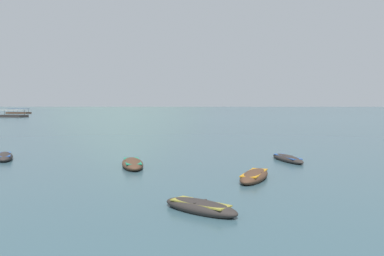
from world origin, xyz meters
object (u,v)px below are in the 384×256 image
(ferry_0, at_px, (11,116))
(rowboat_2, at_px, (254,176))
(rowboat_0, at_px, (200,207))
(rowboat_1, at_px, (288,159))
(rowboat_6, at_px, (4,157))
(ferry_1, at_px, (19,113))
(rowboat_5, at_px, (132,164))

(ferry_0, bearing_deg, rowboat_2, -59.23)
(rowboat_0, distance_m, rowboat_1, 14.36)
(rowboat_0, relative_size, ferry_0, 0.28)
(rowboat_1, bearing_deg, rowboat_2, -116.39)
(rowboat_0, distance_m, rowboat_2, 6.76)
(rowboat_6, relative_size, ferry_0, 0.36)
(rowboat_1, xyz_separation_m, rowboat_6, (-20.16, 0.72, 0.03))
(rowboat_0, bearing_deg, rowboat_1, 63.99)
(ferry_0, relative_size, ferry_1, 0.98)
(ferry_0, height_order, ferry_1, same)
(rowboat_0, bearing_deg, rowboat_6, 135.51)
(rowboat_1, xyz_separation_m, ferry_0, (-65.88, 98.16, 0.28))
(rowboat_2, height_order, rowboat_6, rowboat_2)
(rowboat_6, bearing_deg, rowboat_5, -19.08)
(rowboat_2, relative_size, rowboat_5, 0.90)
(rowboat_0, height_order, rowboat_5, rowboat_5)
(rowboat_2, xyz_separation_m, rowboat_6, (-16.78, 7.52, -0.00))
(rowboat_2, bearing_deg, rowboat_5, 149.44)
(rowboat_1, height_order, rowboat_2, rowboat_2)
(rowboat_6, bearing_deg, rowboat_0, -44.49)
(rowboat_0, height_order, rowboat_2, rowboat_2)
(rowboat_1, xyz_separation_m, rowboat_5, (-10.40, -2.66, 0.03))
(rowboat_1, relative_size, rowboat_5, 0.97)
(rowboat_2, relative_size, ferry_0, 0.35)
(rowboat_5, bearing_deg, rowboat_2, -30.56)
(rowboat_6, bearing_deg, rowboat_2, -24.14)
(rowboat_6, xyz_separation_m, ferry_0, (-45.72, 97.45, 0.26))
(ferry_1, bearing_deg, ferry_0, -67.90)
(rowboat_1, distance_m, rowboat_6, 20.17)
(rowboat_5, relative_size, ferry_1, 0.38)
(rowboat_0, relative_size, rowboat_6, 0.78)
(rowboat_0, xyz_separation_m, ferry_1, (-80.93, 163.64, 0.27))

